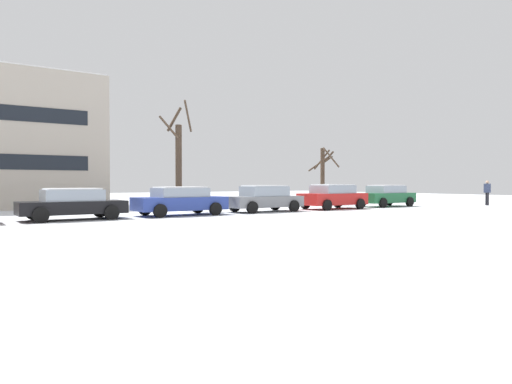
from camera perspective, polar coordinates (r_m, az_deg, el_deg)
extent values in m
cube|color=black|center=(21.42, -21.86, -1.79)|extent=(4.40, 1.86, 0.55)
cube|color=#8C99A8|center=(21.40, -21.87, -0.39)|extent=(2.43, 1.68, 0.50)
cube|color=white|center=(21.40, -21.87, 0.36)|extent=(2.21, 1.55, 0.06)
cylinder|color=black|center=(22.66, -18.84, -2.18)|extent=(0.64, 0.23, 0.64)
cylinder|color=black|center=(20.92, -17.51, -2.44)|extent=(0.64, 0.23, 0.64)
cylinder|color=black|center=(22.07, -25.96, -2.32)|extent=(0.64, 0.23, 0.64)
cylinder|color=black|center=(20.28, -25.22, -2.61)|extent=(0.64, 0.23, 0.64)
cube|color=#283D93|center=(22.99, -9.41, -1.41)|extent=(4.52, 1.97, 0.64)
cube|color=#8C99A8|center=(22.98, -9.41, -0.05)|extent=(2.50, 1.78, 0.45)
cube|color=white|center=(22.97, -9.42, 0.59)|extent=(2.27, 1.64, 0.06)
cylinder|color=black|center=(24.51, -7.26, -1.88)|extent=(0.64, 0.23, 0.64)
cylinder|color=black|center=(22.82, -5.07, -2.10)|extent=(0.64, 0.23, 0.64)
cylinder|color=black|center=(23.33, -13.65, -2.06)|extent=(0.64, 0.23, 0.64)
cylinder|color=black|center=(21.55, -11.85, -2.31)|extent=(0.64, 0.23, 0.64)
cube|color=slate|center=(25.48, 1.05, -1.20)|extent=(4.35, 1.80, 0.60)
cube|color=#8C99A8|center=(25.46, 1.05, 0.09)|extent=(2.40, 1.63, 0.55)
cube|color=white|center=(25.46, 1.05, 0.78)|extent=(2.19, 1.50, 0.06)
cylinder|color=black|center=(27.02, 2.39, -1.59)|extent=(0.64, 0.23, 0.64)
cylinder|color=black|center=(25.64, 4.74, -1.74)|extent=(0.64, 0.23, 0.64)
cylinder|color=black|center=(25.45, -2.68, -1.76)|extent=(0.64, 0.23, 0.64)
cylinder|color=black|center=(23.97, -0.47, -1.94)|extent=(0.64, 0.23, 0.64)
cube|color=red|center=(28.59, 9.52, -0.86)|extent=(4.30, 1.97, 0.70)
cube|color=#8C99A8|center=(28.58, 9.53, 0.34)|extent=(2.38, 1.79, 0.50)
cube|color=white|center=(28.57, 9.53, 0.90)|extent=(2.16, 1.65, 0.06)
cylinder|color=black|center=(30.26, 10.15, -1.32)|extent=(0.64, 0.23, 0.64)
cylinder|color=black|center=(28.92, 12.83, -1.44)|extent=(0.64, 0.23, 0.64)
cylinder|color=black|center=(28.39, 6.15, -1.47)|extent=(0.64, 0.23, 0.64)
cylinder|color=black|center=(26.95, 8.82, -1.61)|extent=(0.64, 0.23, 0.64)
cube|color=#1E6038|center=(32.37, 15.88, -0.69)|extent=(4.23, 1.80, 0.66)
cube|color=#8C99A8|center=(32.36, 15.88, 0.32)|extent=(2.34, 1.63, 0.48)
cube|color=white|center=(32.36, 15.89, 0.80)|extent=(2.13, 1.50, 0.06)
cylinder|color=black|center=(33.99, 16.21, -1.08)|extent=(0.64, 0.23, 0.64)
cylinder|color=black|center=(32.90, 18.57, -1.16)|extent=(0.64, 0.23, 0.64)
cylinder|color=black|center=(31.93, 13.09, -1.20)|extent=(0.64, 0.23, 0.64)
cylinder|color=black|center=(30.77, 15.51, -1.30)|extent=(0.64, 0.23, 0.64)
cylinder|color=black|center=(36.54, 26.89, -0.79)|extent=(0.14, 0.14, 0.91)
cylinder|color=black|center=(36.84, 26.73, -0.77)|extent=(0.14, 0.14, 0.91)
cube|color=#2D3856|center=(36.67, 26.82, 0.43)|extent=(0.36, 0.45, 0.64)
sphere|color=tan|center=(36.67, 26.83, 1.10)|extent=(0.22, 0.22, 0.22)
cylinder|color=#423326|center=(26.75, -9.60, 2.98)|extent=(0.37, 0.37, 4.95)
cylinder|color=#423326|center=(26.83, -8.46, 9.31)|extent=(0.92, 0.98, 1.69)
cylinder|color=#423326|center=(27.35, -10.13, 8.90)|extent=(1.02, 0.33, 1.49)
cylinder|color=#423326|center=(26.44, -10.84, 7.98)|extent=(0.61, 1.54, 1.38)
cylinder|color=#423326|center=(33.26, 8.27, 1.89)|extent=(0.31, 0.31, 4.10)
cylinder|color=#423326|center=(33.68, 8.82, 3.91)|extent=(0.25, 1.03, 0.60)
cylinder|color=#423326|center=(33.85, 8.20, 4.01)|extent=(1.02, 0.80, 1.48)
cylinder|color=#423326|center=(32.76, 9.33, 4.26)|extent=(1.70, 0.29, 1.38)
cylinder|color=#423326|center=(33.99, 7.77, 3.47)|extent=(1.54, 0.59, 1.12)
cylinder|color=#423326|center=(33.72, 8.86, 4.14)|extent=(0.32, 1.17, 1.04)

